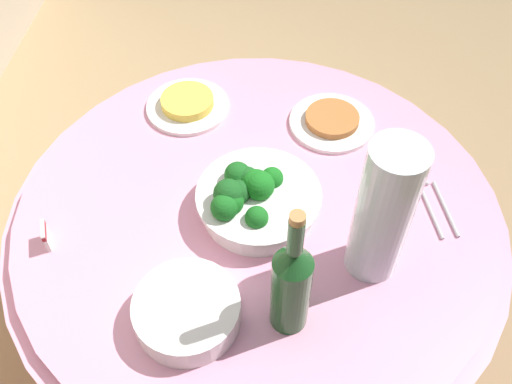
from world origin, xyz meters
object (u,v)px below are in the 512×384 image
(wine_bottle, at_px, (291,285))
(broccoli_bowl, at_px, (254,198))
(label_placard_front, at_px, (46,235))
(serving_tongs, at_px, (437,207))
(decorative_fruit_vase, at_px, (381,219))
(plate_stack, at_px, (187,311))
(food_plate_fried_egg, at_px, (188,104))
(food_plate_peanuts, at_px, (332,121))

(wine_bottle, bearing_deg, broccoli_bowl, 18.92)
(label_placard_front, bearing_deg, serving_tongs, -78.94)
(decorative_fruit_vase, relative_size, serving_tongs, 2.03)
(broccoli_bowl, relative_size, label_placard_front, 5.09)
(wine_bottle, relative_size, serving_tongs, 2.01)
(label_placard_front, bearing_deg, decorative_fruit_vase, -89.23)
(wine_bottle, xyz_separation_m, label_placard_front, (0.14, 0.53, -0.10))
(broccoli_bowl, xyz_separation_m, wine_bottle, (-0.26, -0.09, 0.08))
(label_placard_front, bearing_deg, wine_bottle, -104.55)
(plate_stack, height_order, label_placard_front, plate_stack)
(plate_stack, bearing_deg, wine_bottle, -85.01)
(plate_stack, distance_m, label_placard_front, 0.37)
(food_plate_fried_egg, height_order, food_plate_peanuts, food_plate_fried_egg)
(decorative_fruit_vase, bearing_deg, serving_tongs, -45.37)
(food_plate_fried_egg, bearing_deg, plate_stack, -170.88)
(plate_stack, relative_size, food_plate_fried_egg, 0.95)
(broccoli_bowl, relative_size, wine_bottle, 0.83)
(decorative_fruit_vase, bearing_deg, plate_stack, 114.21)
(plate_stack, bearing_deg, food_plate_fried_egg, 9.12)
(food_plate_peanuts, bearing_deg, plate_stack, 153.85)
(food_plate_fried_egg, relative_size, food_plate_peanuts, 1.00)
(food_plate_fried_egg, bearing_deg, decorative_fruit_vase, -134.05)
(decorative_fruit_vase, bearing_deg, label_placard_front, 90.77)
(label_placard_front, bearing_deg, food_plate_peanuts, -55.40)
(plate_stack, bearing_deg, broccoli_bowl, -20.99)
(broccoli_bowl, distance_m, food_plate_fried_egg, 0.39)
(food_plate_fried_egg, distance_m, label_placard_front, 0.51)
(food_plate_peanuts, bearing_deg, broccoli_bowl, 149.42)
(serving_tongs, bearing_deg, wine_bottle, 132.93)
(plate_stack, bearing_deg, serving_tongs, -58.47)
(wine_bottle, height_order, food_plate_peanuts, wine_bottle)
(plate_stack, bearing_deg, label_placard_front, 65.03)
(serving_tongs, xyz_separation_m, food_plate_peanuts, (0.26, 0.24, 0.01))
(decorative_fruit_vase, relative_size, food_plate_peanuts, 1.55)
(broccoli_bowl, bearing_deg, label_placard_front, 105.88)
(wine_bottle, relative_size, decorative_fruit_vase, 0.99)
(broccoli_bowl, bearing_deg, decorative_fruit_vase, -114.18)
(wine_bottle, distance_m, decorative_fruit_vase, 0.22)
(serving_tongs, bearing_deg, broccoli_bowl, 95.82)
(food_plate_peanuts, bearing_deg, food_plate_fried_egg, 85.27)
(decorative_fruit_vase, bearing_deg, food_plate_peanuts, 10.87)
(broccoli_bowl, relative_size, decorative_fruit_vase, 0.82)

